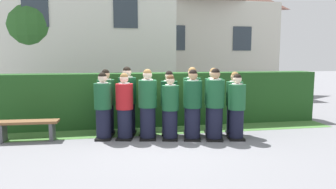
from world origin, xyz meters
TOP-DOWN VIEW (x-y plane):
  - ground_plane at (0.00, 0.00)m, footprint 60.00×60.00m
  - student_front_row_0 at (-1.56, 0.30)m, footprint 0.43×0.53m
  - student_in_red_blazer at (-1.06, 0.21)m, footprint 0.47×0.53m
  - student_front_row_2 at (-0.51, 0.12)m, footprint 0.45×0.55m
  - student_front_row_3 at (0.01, -0.02)m, footprint 0.45×0.53m
  - student_front_row_4 at (0.53, -0.11)m, footprint 0.50×0.56m
  - student_front_row_5 at (1.04, -0.23)m, footprint 0.51×0.58m
  - student_front_row_6 at (1.56, -0.29)m, footprint 0.44×0.51m
  - student_rear_row_0 at (-1.49, 0.77)m, footprint 0.45×0.55m
  - student_rear_row_1 at (-0.96, 0.69)m, footprint 0.48×0.56m
  - student_rear_row_2 at (-0.47, 0.56)m, footprint 0.47×0.54m
  - student_rear_row_3 at (0.07, 0.46)m, footprint 0.45×0.54m
  - student_rear_row_4 at (0.64, 0.36)m, footprint 0.48×0.57m
  - student_rear_row_5 at (1.17, 0.28)m, footprint 0.47×0.55m
  - student_rear_row_6 at (1.68, 0.15)m, footprint 0.47×0.55m
  - hedge at (0.00, 1.65)m, footprint 9.49×0.70m
  - school_building_main at (3.10, 8.60)m, footprint 7.48×4.40m
  - school_building_annex at (-2.34, 6.81)m, footprint 7.46×4.39m
  - oak_tree_left at (-4.20, 5.95)m, footprint 2.83×2.83m
  - wooden_bench at (-3.30, 0.47)m, footprint 1.42×0.43m
  - lawn_strip at (0.00, 0.85)m, footprint 9.49×0.90m

SIDE VIEW (x-z plane):
  - ground_plane at x=0.00m, z-range 0.00..0.00m
  - lawn_strip at x=0.00m, z-range 0.00..0.01m
  - wooden_bench at x=-3.30m, z-range 0.11..0.59m
  - student_front_row_3 at x=0.01m, z-range -0.04..1.51m
  - student_front_row_6 at x=1.56m, z-range -0.04..1.53m
  - hedge at x=0.00m, z-range 0.00..1.50m
  - student_in_red_blazer at x=-1.06m, z-range -0.04..1.55m
  - student_rear_row_6 at x=1.68m, z-range -0.04..1.56m
  - student_front_row_0 at x=-1.56m, z-range -0.04..1.56m
  - student_rear_row_3 at x=0.07m, z-range -0.04..1.58m
  - student_rear_row_2 at x=-0.47m, z-range -0.04..1.62m
  - student_rear_row_0 at x=-1.49m, z-range -0.04..1.62m
  - student_front_row_4 at x=0.53m, z-range -0.04..1.63m
  - student_front_row_2 at x=-0.51m, z-range -0.04..1.64m
  - student_rear_row_5 at x=1.17m, z-range -0.04..1.65m
  - student_front_row_5 at x=1.04m, z-range -0.04..1.66m
  - student_rear_row_4 at x=0.64m, z-range -0.04..1.67m
  - student_rear_row_1 at x=-0.96m, z-range -0.04..1.68m
  - oak_tree_left at x=-4.20m, z-range 0.83..5.34m
  - school_building_main at x=3.10m, z-range 0.09..6.72m
  - school_building_annex at x=-2.34m, z-range 0.10..7.98m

